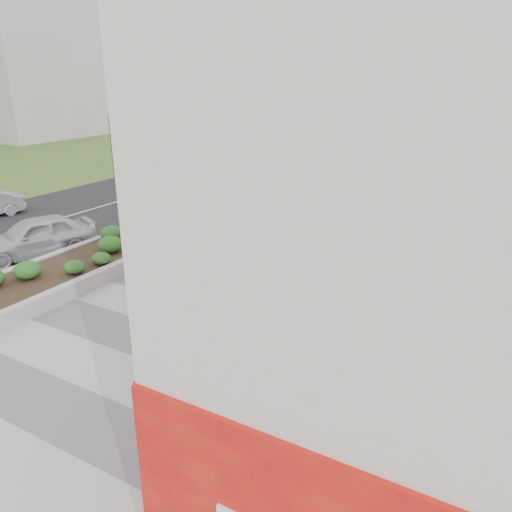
% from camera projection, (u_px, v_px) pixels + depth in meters
% --- Properties ---
extents(ground, '(160.00, 160.00, 0.00)m').
position_uv_depth(ground, '(106.00, 377.00, 11.79)').
color(ground, gray).
rests_on(ground, ground).
extents(walkway, '(8.00, 36.00, 0.01)m').
position_uv_depth(walkway, '(184.00, 324.00, 14.23)').
color(walkway, '#A8A8AD').
rests_on(walkway, ground).
extents(building, '(6.04, 24.08, 8.00)m').
position_uv_depth(building, '(496.00, 174.00, 14.47)').
color(building, beige).
rests_on(building, ground).
extents(planter, '(3.00, 18.00, 0.90)m').
position_uv_depth(planter, '(135.00, 241.00, 19.90)').
color(planter, '#9E9EA0').
rests_on(planter, ground).
extents(street, '(10.00, 40.00, 0.00)m').
position_uv_depth(street, '(30.00, 227.00, 23.08)').
color(street, black).
rests_on(street, ground).
extents(traffic_signal_near, '(0.33, 0.28, 4.20)m').
position_uv_depth(traffic_signal_near, '(236.00, 147.00, 28.44)').
color(traffic_signal_near, black).
rests_on(traffic_signal_near, ground).
extents(traffic_signal_far, '(0.33, 0.28, 4.20)m').
position_uv_depth(traffic_signal_far, '(112.00, 138.00, 32.32)').
color(traffic_signal_far, black).
rests_on(traffic_signal_far, ground).
extents(distant_bldg_north_l, '(16.00, 12.00, 20.00)m').
position_uv_depth(distant_bldg_north_l, '(431.00, 41.00, 55.41)').
color(distant_bldg_north_l, '#ADAAA3').
rests_on(distant_bldg_north_l, ground).
extents(manhole_cover, '(0.44, 0.44, 0.01)m').
position_uv_depth(manhole_cover, '(198.00, 328.00, 14.00)').
color(manhole_cover, '#595654').
rests_on(manhole_cover, ground).
extents(skateboarder, '(0.51, 0.75, 1.50)m').
position_uv_depth(skateboarder, '(284.00, 251.00, 17.77)').
color(skateboarder, beige).
rests_on(skateboarder, ground).
extents(car_white, '(3.35, 4.89, 1.55)m').
position_uv_depth(car_white, '(35.00, 236.00, 19.34)').
color(car_white, '#BCBBBD').
rests_on(car_white, ground).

